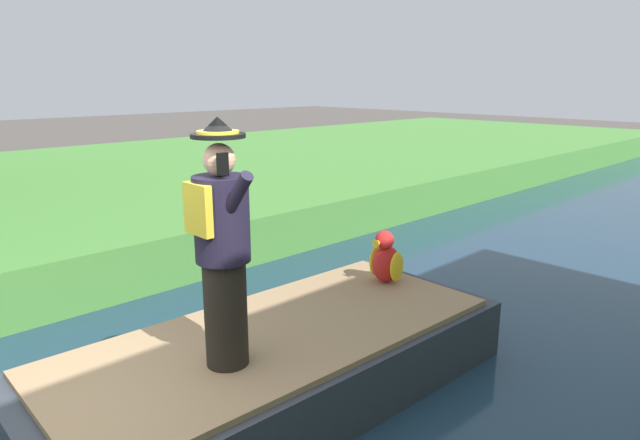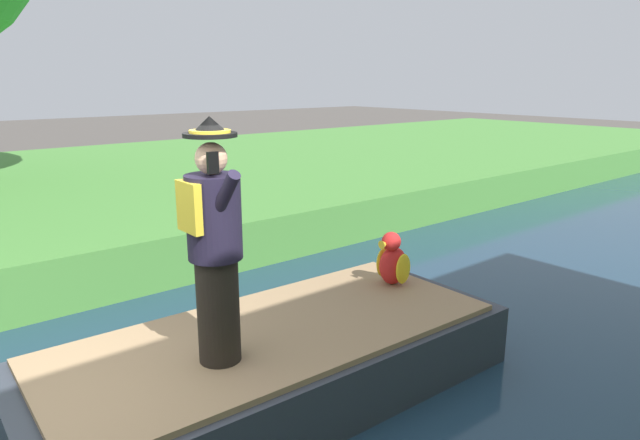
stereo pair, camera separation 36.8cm
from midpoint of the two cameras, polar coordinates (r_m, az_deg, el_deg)
boat at (r=5.08m, az=-2.35°, el=-14.19°), size 1.93×4.25×0.61m
person_pirate at (r=4.14m, az=-8.13°, el=-2.50°), size 0.61×0.42×1.85m
parrot_plush at (r=5.95m, az=9.15°, el=-4.20°), size 0.36×0.35×0.57m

